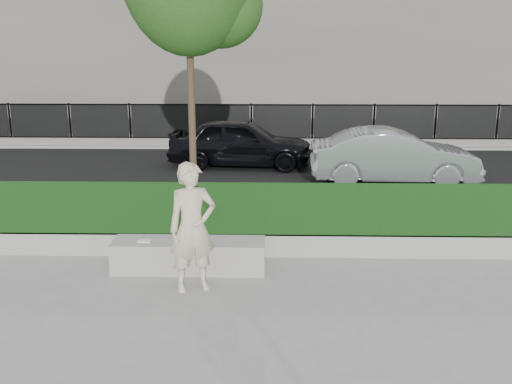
{
  "coord_description": "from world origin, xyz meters",
  "views": [
    {
      "loc": [
        0.04,
        -8.5,
        3.67
      ],
      "look_at": [
        -0.18,
        1.2,
        1.15
      ],
      "focal_mm": 40.0,
      "sensor_mm": 36.0,
      "label": 1
    }
  ],
  "objects_px": {
    "book": "(145,241)",
    "car_dark": "(241,142)",
    "car_silver": "(393,156)",
    "man": "(192,228)",
    "stone_bench": "(189,255)"
  },
  "relations": [
    {
      "from": "stone_bench",
      "to": "book",
      "type": "distance_m",
      "value": 0.77
    },
    {
      "from": "man",
      "to": "car_silver",
      "type": "bearing_deg",
      "value": 35.2
    },
    {
      "from": "car_silver",
      "to": "car_dark",
      "type": "bearing_deg",
      "value": 65.13
    },
    {
      "from": "car_silver",
      "to": "stone_bench",
      "type": "bearing_deg",
      "value": 144.29
    },
    {
      "from": "stone_bench",
      "to": "man",
      "type": "bearing_deg",
      "value": -76.9
    },
    {
      "from": "stone_bench",
      "to": "man",
      "type": "relative_size",
      "value": 1.27
    },
    {
      "from": "car_dark",
      "to": "car_silver",
      "type": "height_order",
      "value": "car_dark"
    },
    {
      "from": "man",
      "to": "book",
      "type": "distance_m",
      "value": 1.23
    },
    {
      "from": "book",
      "to": "car_dark",
      "type": "bearing_deg",
      "value": 84.06
    },
    {
      "from": "car_dark",
      "to": "car_silver",
      "type": "relative_size",
      "value": 0.99
    },
    {
      "from": "book",
      "to": "man",
      "type": "bearing_deg",
      "value": -36.13
    },
    {
      "from": "man",
      "to": "book",
      "type": "bearing_deg",
      "value": 119.79
    },
    {
      "from": "stone_bench",
      "to": "car_dark",
      "type": "distance_m",
      "value": 8.23
    },
    {
      "from": "book",
      "to": "car_silver",
      "type": "relative_size",
      "value": 0.05
    },
    {
      "from": "stone_bench",
      "to": "car_silver",
      "type": "bearing_deg",
      "value": 52.86
    }
  ]
}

